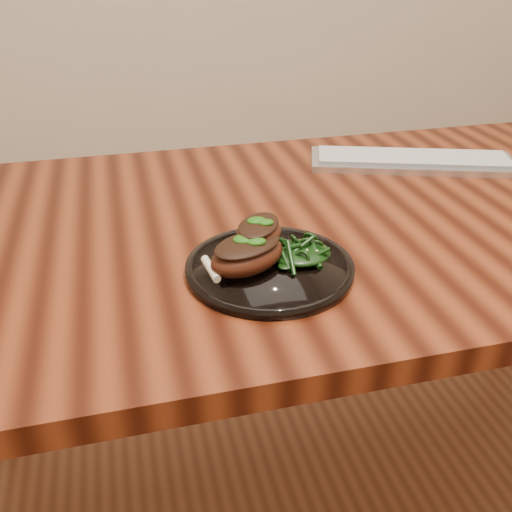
{
  "coord_description": "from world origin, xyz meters",
  "views": [
    {
      "loc": [
        -0.38,
        -0.85,
        1.18
      ],
      "look_at": [
        -0.2,
        -0.17,
        0.78
      ],
      "focal_mm": 40.0,
      "sensor_mm": 36.0,
      "label": 1
    }
  ],
  "objects_px": {
    "lamb_chop_front": "(247,254)",
    "greens_heap": "(301,249)",
    "desk": "(340,251)",
    "plate": "(270,267)",
    "keyboard": "(412,161)"
  },
  "relations": [
    {
      "from": "plate",
      "to": "greens_heap",
      "type": "xyz_separation_m",
      "value": [
        0.05,
        0.0,
        0.02
      ]
    },
    {
      "from": "lamb_chop_front",
      "to": "greens_heap",
      "type": "height_order",
      "value": "lamb_chop_front"
    },
    {
      "from": "greens_heap",
      "to": "keyboard",
      "type": "relative_size",
      "value": 0.2
    },
    {
      "from": "desk",
      "to": "greens_heap",
      "type": "relative_size",
      "value": 17.9
    },
    {
      "from": "plate",
      "to": "keyboard",
      "type": "distance_m",
      "value": 0.54
    },
    {
      "from": "greens_heap",
      "to": "keyboard",
      "type": "distance_m",
      "value": 0.5
    },
    {
      "from": "keyboard",
      "to": "greens_heap",
      "type": "bearing_deg",
      "value": -136.39
    },
    {
      "from": "desk",
      "to": "greens_heap",
      "type": "distance_m",
      "value": 0.24
    },
    {
      "from": "lamb_chop_front",
      "to": "greens_heap",
      "type": "bearing_deg",
      "value": 8.96
    },
    {
      "from": "desk",
      "to": "keyboard",
      "type": "distance_m",
      "value": 0.3
    },
    {
      "from": "plate",
      "to": "greens_heap",
      "type": "bearing_deg",
      "value": 5.19
    },
    {
      "from": "desk",
      "to": "lamb_chop_front",
      "type": "distance_m",
      "value": 0.31
    },
    {
      "from": "plate",
      "to": "keyboard",
      "type": "bearing_deg",
      "value": 40.43
    },
    {
      "from": "keyboard",
      "to": "plate",
      "type": "bearing_deg",
      "value": -139.57
    },
    {
      "from": "plate",
      "to": "greens_heap",
      "type": "distance_m",
      "value": 0.05
    }
  ]
}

